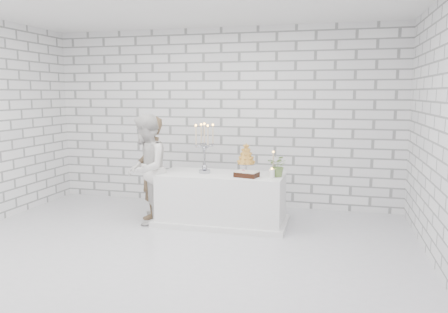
% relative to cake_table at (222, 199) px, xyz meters
% --- Properties ---
extents(ground, '(6.00, 5.00, 0.01)m').
position_rel_cake_table_xyz_m(ground, '(-0.31, -1.33, -0.38)').
color(ground, silver).
rests_on(ground, ground).
extents(wall_back, '(6.00, 0.01, 3.00)m').
position_rel_cake_table_xyz_m(wall_back, '(-0.31, 1.17, 1.12)').
color(wall_back, white).
rests_on(wall_back, ground).
extents(wall_front, '(6.00, 0.01, 3.00)m').
position_rel_cake_table_xyz_m(wall_front, '(-0.31, -3.83, 1.12)').
color(wall_front, white).
rests_on(wall_front, ground).
extents(cake_table, '(1.80, 0.80, 0.75)m').
position_rel_cake_table_xyz_m(cake_table, '(0.00, 0.00, 0.00)').
color(cake_table, white).
rests_on(cake_table, ground).
extents(groom, '(0.47, 0.63, 1.57)m').
position_rel_cake_table_xyz_m(groom, '(-1.14, 0.07, 0.41)').
color(groom, '#4F3D2B').
rests_on(groom, ground).
extents(bride, '(0.77, 0.90, 1.61)m').
position_rel_cake_table_xyz_m(bride, '(-1.09, -0.21, 0.43)').
color(bride, silver).
rests_on(bride, ground).
extents(candelabra, '(0.33, 0.33, 0.74)m').
position_rel_cake_table_xyz_m(candelabra, '(-0.25, -0.01, 0.74)').
color(candelabra, '#9E9EA8').
rests_on(candelabra, cake_table).
extents(croquembouche, '(0.36, 0.36, 0.45)m').
position_rel_cake_table_xyz_m(croquembouche, '(0.33, 0.16, 0.60)').
color(croquembouche, '#B0782A').
rests_on(croquembouche, cake_table).
extents(chocolate_cake, '(0.35, 0.28, 0.08)m').
position_rel_cake_table_xyz_m(chocolate_cake, '(0.40, -0.15, 0.42)').
color(chocolate_cake, black).
rests_on(chocolate_cake, cake_table).
extents(pillar_candle, '(0.09, 0.09, 0.12)m').
position_rel_cake_table_xyz_m(pillar_candle, '(0.75, -0.14, 0.44)').
color(pillar_candle, white).
rests_on(pillar_candle, cake_table).
extents(extra_taper, '(0.07, 0.07, 0.32)m').
position_rel_cake_table_xyz_m(extra_taper, '(0.74, 0.12, 0.54)').
color(extra_taper, beige).
rests_on(extra_taper, cake_table).
extents(flowers, '(0.34, 0.32, 0.31)m').
position_rel_cake_table_xyz_m(flowers, '(0.83, -0.02, 0.53)').
color(flowers, '#526D36').
rests_on(flowers, cake_table).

